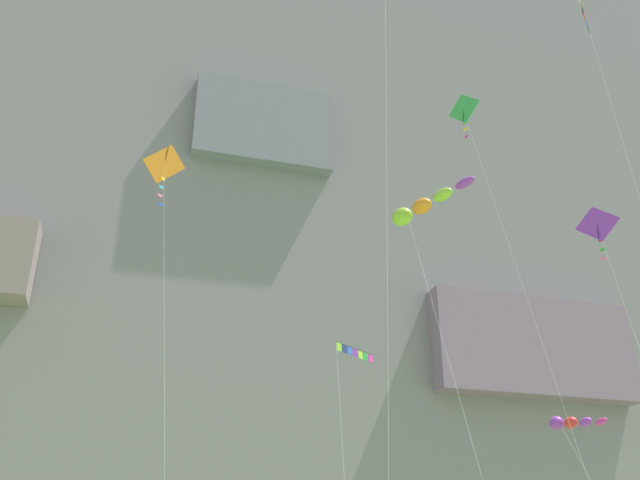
% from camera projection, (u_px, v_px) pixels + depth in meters
% --- Properties ---
extents(cliff_face, '(180.00, 33.20, 78.26)m').
position_uv_depth(cliff_face, '(234.00, 174.00, 73.25)').
color(cliff_face, gray).
rests_on(cliff_face, ground).
extents(kite_banner_high_right, '(2.60, 5.01, 29.35)m').
position_uv_depth(kite_banner_high_right, '(595.00, 50.00, 36.80)').
color(kite_banner_high_right, black).
rests_on(kite_banner_high_right, ground).
extents(kite_diamond_mid_center, '(0.86, 3.94, 16.60)m').
position_uv_depth(kite_diamond_mid_center, '(599.00, 230.00, 31.02)').
color(kite_diamond_mid_center, purple).
rests_on(kite_diamond_mid_center, ground).
extents(kite_windsock_high_center, '(2.30, 3.16, 7.90)m').
position_uv_depth(kite_windsock_high_center, '(570.00, 423.00, 30.57)').
color(kite_windsock_high_center, purple).
rests_on(kite_windsock_high_center, ground).
extents(kite_windsock_upper_right, '(2.48, 6.46, 18.03)m').
position_uv_depth(kite_windsock_upper_right, '(420.00, 207.00, 34.09)').
color(kite_windsock_upper_right, '#8CCC33').
rests_on(kite_windsock_upper_right, ground).
extents(kite_banner_upper_left, '(3.71, 6.22, 13.18)m').
position_uv_depth(kite_banner_upper_left, '(355.00, 361.00, 39.71)').
color(kite_banner_upper_left, black).
rests_on(kite_banner_upper_left, ground).
extents(kite_diamond_low_center, '(3.04, 4.79, 25.60)m').
position_uv_depth(kite_diamond_low_center, '(466.00, 116.00, 38.04)').
color(kite_diamond_low_center, green).
rests_on(kite_diamond_low_center, ground).
extents(kite_diamond_front_field, '(3.01, 2.87, 22.68)m').
position_uv_depth(kite_diamond_front_field, '(164.00, 170.00, 37.66)').
color(kite_diamond_front_field, orange).
rests_on(kite_diamond_front_field, ground).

